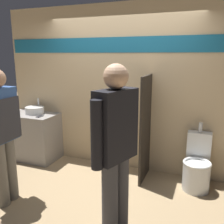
% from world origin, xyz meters
% --- Properties ---
extents(ground_plane, '(16.00, 16.00, 0.00)m').
position_xyz_m(ground_plane, '(0.00, 0.00, 0.00)').
color(ground_plane, '#997F5B').
extents(display_wall, '(4.32, 0.07, 2.70)m').
position_xyz_m(display_wall, '(0.00, 0.60, 1.36)').
color(display_wall, tan).
rests_on(display_wall, ground_plane).
extents(sink_counter, '(0.95, 0.57, 0.85)m').
position_xyz_m(sink_counter, '(-1.63, 0.29, 0.43)').
color(sink_counter, gray).
rests_on(sink_counter, ground_plane).
extents(sink_basin, '(0.34, 0.34, 0.26)m').
position_xyz_m(sink_basin, '(-1.58, 0.34, 0.91)').
color(sink_basin, silver).
rests_on(sink_basin, sink_counter).
extents(cell_phone, '(0.07, 0.14, 0.01)m').
position_xyz_m(cell_phone, '(-1.35, 0.17, 0.86)').
color(cell_phone, '#232328').
rests_on(cell_phone, sink_counter).
extents(divider_near_counter, '(0.03, 0.59, 1.61)m').
position_xyz_m(divider_near_counter, '(0.50, 0.27, 0.81)').
color(divider_near_counter, '#28231E').
rests_on(divider_near_counter, ground_plane).
extents(urinal_near_counter, '(0.38, 0.26, 1.24)m').
position_xyz_m(urinal_near_counter, '(-0.28, 0.45, 0.83)').
color(urinal_near_counter, silver).
rests_on(urinal_near_counter, ground_plane).
extents(toilet, '(0.39, 0.56, 0.93)m').
position_xyz_m(toilet, '(1.28, 0.27, 0.32)').
color(toilet, silver).
rests_on(toilet, ground_plane).
extents(person_in_vest, '(0.23, 0.61, 1.74)m').
position_xyz_m(person_in_vest, '(-1.02, -1.02, 1.01)').
color(person_in_vest, '#666056').
rests_on(person_in_vest, ground_plane).
extents(person_with_lanyard, '(0.35, 0.61, 1.83)m').
position_xyz_m(person_with_lanyard, '(0.54, -1.10, 1.01)').
color(person_with_lanyard, '#3D3D42').
rests_on(person_with_lanyard, ground_plane).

